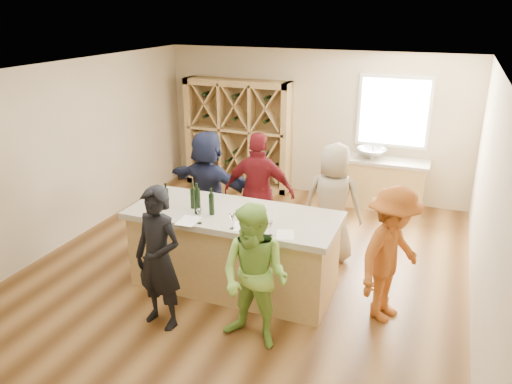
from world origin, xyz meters
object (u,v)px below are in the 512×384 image
(wine_bottle_d, at_px, (197,201))
(person_far_left, at_px, (208,186))
(wine_bottle_a, at_px, (166,199))
(person_near_left, at_px, (158,259))
(person_far_mid, at_px, (259,193))
(person_server, at_px, (391,255))
(person_far_right, at_px, (333,203))
(wine_rack, at_px, (238,135))
(tasting_counter_base, at_px, (234,253))
(sink, at_px, (371,153))
(wine_bottle_c, at_px, (193,198))
(wine_bottle_e, at_px, (212,204))
(person_near_right, at_px, (255,277))

(wine_bottle_d, bearing_deg, person_far_left, 112.02)
(wine_bottle_a, xyz_separation_m, person_near_left, (0.40, -0.89, -0.35))
(wine_bottle_a, bearing_deg, person_far_mid, 60.68)
(person_server, xyz_separation_m, person_far_left, (-2.99, 1.22, 0.05))
(person_far_right, bearing_deg, wine_rack, -42.81)
(tasting_counter_base, height_order, person_near_left, person_near_left)
(sink, xyz_separation_m, wine_bottle_a, (-2.03, -3.81, 0.20))
(wine_bottle_c, bearing_deg, wine_bottle_e, -17.62)
(wine_bottle_e, distance_m, person_far_mid, 1.37)
(person_near_left, height_order, person_far_left, person_far_left)
(person_far_right, bearing_deg, tasting_counter_base, 52.62)
(wine_rack, distance_m, person_server, 5.09)
(person_far_mid, bearing_deg, wine_bottle_d, 70.46)
(person_near_left, bearing_deg, wine_bottle_c, 104.76)
(person_near_right, xyz_separation_m, person_far_left, (-1.69, 2.25, 0.06))
(wine_bottle_a, xyz_separation_m, wine_bottle_e, (0.64, 0.03, 0.00))
(wine_bottle_a, xyz_separation_m, person_far_right, (1.87, 1.47, -0.33))
(person_server, xyz_separation_m, person_far_right, (-0.99, 1.25, 0.04))
(tasting_counter_base, relative_size, person_far_mid, 1.41)
(wine_bottle_d, xyz_separation_m, person_far_mid, (0.31, 1.37, -0.32))
(wine_bottle_c, distance_m, wine_bottle_e, 0.34)
(person_near_left, relative_size, person_server, 1.03)
(person_far_left, bearing_deg, person_far_mid, -175.32)
(person_near_left, bearing_deg, tasting_counter_base, 76.72)
(wine_rack, height_order, person_far_left, wine_rack)
(wine_bottle_a, relative_size, person_near_left, 0.15)
(wine_rack, xyz_separation_m, person_near_left, (1.07, -4.77, -0.24))
(person_far_right, bearing_deg, person_far_mid, 6.32)
(wine_bottle_d, bearing_deg, person_server, 5.34)
(wine_bottle_c, height_order, person_far_mid, person_far_mid)
(tasting_counter_base, distance_m, wine_bottle_a, 1.14)
(person_server, bearing_deg, person_near_right, 152.29)
(wine_bottle_e, bearing_deg, person_near_right, -42.61)
(wine_bottle_a, height_order, person_far_left, person_far_left)
(wine_bottle_a, distance_m, person_server, 2.89)
(wine_bottle_c, xyz_separation_m, person_near_left, (0.09, -1.02, -0.35))
(wine_bottle_c, xyz_separation_m, wine_bottle_d, (0.14, -0.14, 0.03))
(wine_bottle_e, distance_m, person_server, 2.26)
(tasting_counter_base, xyz_separation_m, wine_bottle_c, (-0.55, -0.05, 0.71))
(sink, relative_size, person_near_right, 0.33)
(wine_bottle_d, height_order, person_far_mid, person_far_mid)
(tasting_counter_base, distance_m, person_far_right, 1.67)
(tasting_counter_base, xyz_separation_m, wine_bottle_e, (-0.23, -0.16, 0.72))
(tasting_counter_base, bearing_deg, person_far_right, 51.87)
(person_far_left, bearing_deg, sink, -122.58)
(tasting_counter_base, height_order, person_far_mid, person_far_mid)
(person_near_right, bearing_deg, person_far_left, 135.37)
(sink, distance_m, person_near_left, 4.98)
(tasting_counter_base, relative_size, person_near_left, 1.51)
(wine_bottle_d, relative_size, person_far_right, 0.19)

